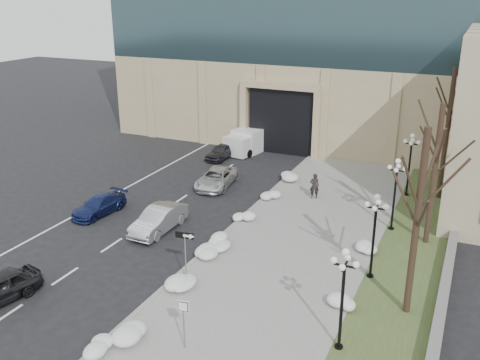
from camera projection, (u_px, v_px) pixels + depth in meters
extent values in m
cube|color=gray|center=(293.00, 248.00, 31.33)|extent=(9.00, 40.00, 0.12)
cube|color=gray|center=(224.00, 234.00, 33.08)|extent=(0.30, 40.00, 0.14)
cube|color=#3D4A25|center=(407.00, 271.00, 28.81)|extent=(4.00, 40.00, 0.10)
cube|color=slate|center=(450.00, 257.00, 29.64)|extent=(0.50, 30.00, 0.70)
cube|color=tan|center=(332.00, 94.00, 56.14)|extent=(40.00, 20.00, 8.00)
cube|color=black|center=(284.00, 119.00, 49.54)|extent=(6.00, 2.50, 6.00)
cube|color=tan|center=(280.00, 86.00, 47.22)|extent=(7.50, 0.60, 0.60)
cube|color=tan|center=(244.00, 119.00, 49.70)|extent=(0.60, 0.60, 6.00)
cube|color=tan|center=(316.00, 126.00, 46.98)|extent=(0.60, 0.60, 6.00)
imported|color=#A2A5A9|center=(159.00, 220.00, 33.44)|extent=(1.73, 4.72, 1.54)
imported|color=navy|center=(99.00, 206.00, 36.03)|extent=(2.20, 4.39, 1.22)
imported|color=silver|center=(216.00, 178.00, 41.01)|extent=(2.78, 5.09, 1.35)
imported|color=#2B2B30|center=(221.00, 152.00, 47.79)|extent=(1.81, 3.97, 1.32)
imported|color=black|center=(314.00, 186.00, 38.35)|extent=(0.80, 0.68, 1.87)
cube|color=silver|center=(257.00, 137.00, 50.86)|extent=(3.22, 5.68, 2.15)
cube|color=silver|center=(238.00, 146.00, 48.39)|extent=(2.51, 2.07, 1.72)
cylinder|color=black|center=(229.00, 150.00, 49.32)|extent=(0.39, 0.79, 0.75)
cylinder|color=black|center=(249.00, 154.00, 48.19)|extent=(0.39, 0.79, 0.75)
cylinder|color=black|center=(256.00, 139.00, 52.92)|extent=(0.39, 0.79, 0.75)
cylinder|color=black|center=(275.00, 142.00, 51.79)|extent=(0.39, 0.79, 0.75)
cylinder|color=slate|center=(186.00, 258.00, 27.44)|extent=(0.06, 0.06, 2.74)
cube|color=black|center=(185.00, 235.00, 27.02)|extent=(1.00, 0.17, 0.34)
cube|color=white|center=(187.00, 236.00, 26.95)|extent=(0.47, 0.07, 0.13)
cone|color=white|center=(192.00, 237.00, 26.87)|extent=(0.27, 0.30, 0.27)
cylinder|color=slate|center=(184.00, 326.00, 22.21)|extent=(0.06, 0.06, 2.35)
cube|color=white|center=(183.00, 306.00, 21.88)|extent=(0.51, 0.13, 0.51)
cube|color=black|center=(183.00, 307.00, 21.86)|extent=(0.44, 0.09, 0.45)
cube|color=white|center=(183.00, 307.00, 21.85)|extent=(0.38, 0.08, 0.38)
ellipsoid|color=white|center=(123.00, 336.00, 22.98)|extent=(1.10, 1.60, 0.36)
ellipsoid|color=white|center=(174.00, 286.00, 26.86)|extent=(1.10, 1.60, 0.36)
ellipsoid|color=white|center=(207.00, 251.00, 30.49)|extent=(1.10, 1.60, 0.36)
ellipsoid|color=white|center=(245.00, 217.00, 34.99)|extent=(1.10, 1.60, 0.36)
ellipsoid|color=white|center=(270.00, 196.00, 38.48)|extent=(1.10, 1.60, 0.36)
ellipsoid|color=white|center=(289.00, 178.00, 42.25)|extent=(1.10, 1.60, 0.36)
ellipsoid|color=white|center=(343.00, 305.00, 25.29)|extent=(1.10, 1.60, 0.36)
ellipsoid|color=white|center=(369.00, 249.00, 30.72)|extent=(1.10, 1.60, 0.36)
ellipsoid|color=white|center=(96.00, 346.00, 22.39)|extent=(1.10, 1.60, 0.36)
ellipsoid|color=white|center=(221.00, 244.00, 31.30)|extent=(1.10, 1.60, 0.36)
cylinder|color=black|center=(339.00, 347.00, 22.59)|extent=(0.36, 0.36, 0.20)
cylinder|color=black|center=(341.00, 309.00, 21.95)|extent=(0.14, 0.14, 4.00)
cylinder|color=black|center=(345.00, 266.00, 21.28)|extent=(0.10, 0.90, 0.10)
cylinder|color=black|center=(345.00, 266.00, 21.28)|extent=(0.90, 0.10, 0.10)
sphere|color=silver|center=(346.00, 252.00, 21.07)|extent=(0.32, 0.32, 0.32)
sphere|color=silver|center=(356.00, 265.00, 21.05)|extent=(0.28, 0.28, 0.28)
sphere|color=silver|center=(334.00, 260.00, 21.40)|extent=(0.28, 0.28, 0.28)
sphere|color=silver|center=(348.00, 258.00, 21.61)|extent=(0.28, 0.28, 0.28)
sphere|color=silver|center=(342.00, 267.00, 20.84)|extent=(0.28, 0.28, 0.28)
cylinder|color=black|center=(370.00, 276.00, 28.16)|extent=(0.36, 0.36, 0.20)
cylinder|color=black|center=(373.00, 244.00, 27.52)|extent=(0.14, 0.14, 4.00)
cylinder|color=black|center=(376.00, 208.00, 26.85)|extent=(0.10, 0.90, 0.10)
cylinder|color=black|center=(376.00, 208.00, 26.85)|extent=(0.90, 0.10, 0.10)
sphere|color=silver|center=(377.00, 197.00, 26.64)|extent=(0.32, 0.32, 0.32)
sphere|color=silver|center=(386.00, 207.00, 26.62)|extent=(0.28, 0.28, 0.28)
sphere|color=silver|center=(368.00, 204.00, 26.97)|extent=(0.28, 0.28, 0.28)
sphere|color=silver|center=(378.00, 202.00, 27.18)|extent=(0.28, 0.28, 0.28)
sphere|color=silver|center=(375.00, 209.00, 26.41)|extent=(0.28, 0.28, 0.28)
cylinder|color=black|center=(391.00, 229.00, 33.74)|extent=(0.36, 0.36, 0.20)
cylinder|color=black|center=(394.00, 201.00, 33.09)|extent=(0.14, 0.14, 4.00)
cylinder|color=black|center=(397.00, 170.00, 32.42)|extent=(0.10, 0.90, 0.10)
cylinder|color=black|center=(397.00, 170.00, 32.42)|extent=(0.90, 0.10, 0.10)
sphere|color=silver|center=(398.00, 161.00, 32.22)|extent=(0.32, 0.32, 0.32)
sphere|color=silver|center=(405.00, 169.00, 32.19)|extent=(0.28, 0.28, 0.28)
sphere|color=silver|center=(390.00, 167.00, 32.54)|extent=(0.28, 0.28, 0.28)
sphere|color=silver|center=(398.00, 166.00, 32.75)|extent=(0.28, 0.28, 0.28)
sphere|color=silver|center=(396.00, 170.00, 31.98)|extent=(0.28, 0.28, 0.28)
cylinder|color=black|center=(406.00, 195.00, 39.31)|extent=(0.36, 0.36, 0.20)
cylinder|color=black|center=(409.00, 170.00, 38.67)|extent=(0.14, 0.14, 4.00)
cylinder|color=black|center=(412.00, 144.00, 37.99)|extent=(0.10, 0.90, 0.10)
cylinder|color=black|center=(412.00, 144.00, 37.99)|extent=(0.90, 0.10, 0.10)
sphere|color=silver|center=(413.00, 136.00, 37.79)|extent=(0.32, 0.32, 0.32)
sphere|color=silver|center=(419.00, 142.00, 37.76)|extent=(0.28, 0.28, 0.28)
sphere|color=silver|center=(405.00, 141.00, 38.11)|extent=(0.28, 0.28, 0.28)
sphere|color=silver|center=(413.00, 140.00, 38.32)|extent=(0.28, 0.28, 0.28)
sphere|color=silver|center=(411.00, 143.00, 37.55)|extent=(0.28, 0.28, 0.28)
cylinder|color=black|center=(416.00, 226.00, 23.68)|extent=(0.32, 0.32, 9.00)
cylinder|color=black|center=(434.00, 177.00, 30.62)|extent=(0.32, 0.32, 8.50)
cylinder|color=black|center=(446.00, 135.00, 37.31)|extent=(0.32, 0.32, 9.50)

